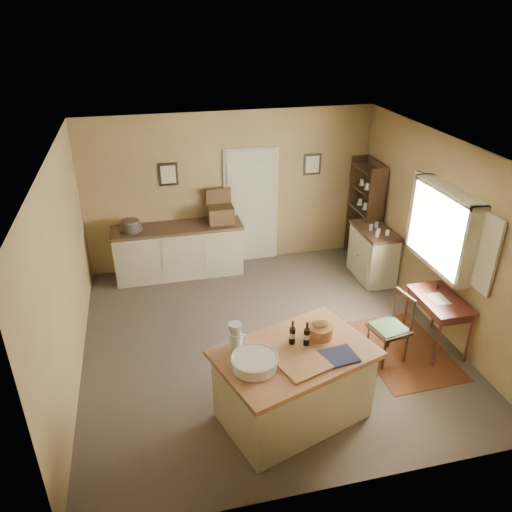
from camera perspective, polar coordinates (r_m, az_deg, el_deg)
The scene contains 16 objects.
ground at distance 7.15m, azimuth 1.19°, elevation -9.44°, with size 5.00×5.00×0.00m, color brown.
wall_back at distance 8.69m, azimuth -2.86°, elevation 7.50°, with size 5.00×0.10×2.70m, color #9A7E4E.
wall_front at distance 4.47m, azimuth 9.61°, elevation -13.95°, with size 5.00×0.10×2.70m, color #9A7E4E.
wall_left at distance 6.36m, azimuth -21.08°, elevation -2.11°, with size 0.10×5.00×2.70m, color #9A7E4E.
wall_right at distance 7.42m, azimuth 20.35°, elevation 2.25°, with size 0.10×5.00×2.70m, color #9A7E4E.
ceiling at distance 5.96m, azimuth 1.44°, elevation 11.92°, with size 5.00×5.00×0.00m, color silver.
door at distance 8.83m, azimuth -0.54°, elevation 5.82°, with size 0.97×0.06×2.11m, color #BABA9D.
framed_prints at distance 8.59m, azimuth -1.56°, elevation 9.89°, with size 2.82×0.02×0.38m.
window at distance 7.16m, azimuth 20.91°, elevation 2.98°, with size 0.25×1.99×1.12m.
work_island at distance 5.73m, azimuth 4.25°, elevation -14.25°, with size 1.91×1.55×1.20m.
sideboard at distance 8.64m, azimuth -8.76°, elevation 0.83°, with size 2.18×0.62×1.18m.
rug at distance 7.23m, azimuth 16.39°, elevation -10.26°, with size 1.10×1.60×0.01m, color #522A15.
writing_desk at distance 7.08m, azimuth 20.28°, elevation -5.26°, with size 0.54×0.88×0.82m.
desk_chair at distance 6.76m, azimuth 14.95°, elevation -8.06°, with size 0.43×0.43×0.93m, color black, non-canonical shape.
right_cabinet at distance 8.67m, azimuth 13.22°, elevation 0.32°, with size 0.54×0.96×0.99m.
shelving_unit at distance 9.10m, azimuth 12.55°, elevation 4.91°, with size 0.31×0.83×1.85m.
Camera 1 is at (-1.47, -5.56, 4.25)m, focal length 35.00 mm.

